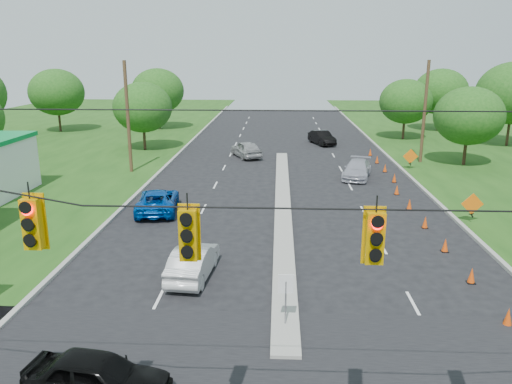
{
  "coord_description": "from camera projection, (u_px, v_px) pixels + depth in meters",
  "views": [
    {
      "loc": [
        -0.31,
        -9.83,
        9.33
      ],
      "look_at": [
        -1.41,
        14.0,
        2.8
      ],
      "focal_mm": 35.0,
      "sensor_mm": 36.0,
      "label": 1
    }
  ],
  "objects": [
    {
      "name": "curb_left",
      "position": [
        160.0,
        172.0,
        41.28
      ],
      "size": [
        0.25,
        110.0,
        0.16
      ],
      "primitive_type": "cube",
      "color": "gray",
      "rests_on": "ground"
    },
    {
      "name": "curb_right",
      "position": [
        407.0,
        175.0,
        40.38
      ],
      "size": [
        0.25,
        110.0,
        0.16
      ],
      "primitive_type": "cube",
      "color": "gray",
      "rests_on": "ground"
    },
    {
      "name": "median",
      "position": [
        283.0,
        205.0,
        32.16
      ],
      "size": [
        1.0,
        34.0,
        0.18
      ],
      "primitive_type": "cube",
      "color": "gray",
      "rests_on": "ground"
    },
    {
      "name": "median_sign",
      "position": [
        286.0,
        290.0,
        17.32
      ],
      "size": [
        0.55,
        0.06,
        2.05
      ],
      "color": "gray",
      "rests_on": "ground"
    },
    {
      "name": "signal_span",
      "position": [
        290.0,
        289.0,
        9.65
      ],
      "size": [
        25.6,
        0.32,
        9.0
      ],
      "color": "#422D1C",
      "rests_on": "ground"
    },
    {
      "name": "utility_pole_far_left",
      "position": [
        128.0,
        118.0,
        40.2
      ],
      "size": [
        0.28,
        0.28,
        9.0
      ],
      "primitive_type": "cylinder",
      "color": "#422D1C",
      "rests_on": "ground"
    },
    {
      "name": "utility_pole_far_right",
      "position": [
        425.0,
        113.0,
        43.9
      ],
      "size": [
        0.28,
        0.28,
        9.0
      ],
      "primitive_type": "cylinder",
      "color": "#422D1C",
      "rests_on": "ground"
    },
    {
      "name": "cone_1",
      "position": [
        508.0,
        317.0,
        17.74
      ],
      "size": [
        0.32,
        0.32,
        0.7
      ],
      "primitive_type": "cone",
      "color": "#DA440B",
      "rests_on": "ground"
    },
    {
      "name": "cone_2",
      "position": [
        472.0,
        275.0,
        21.11
      ],
      "size": [
        0.32,
        0.32,
        0.7
      ],
      "primitive_type": "cone",
      "color": "#DA440B",
      "rests_on": "ground"
    },
    {
      "name": "cone_3",
      "position": [
        445.0,
        245.0,
        24.49
      ],
      "size": [
        0.32,
        0.32,
        0.7
      ],
      "primitive_type": "cone",
      "color": "#DA440B",
      "rests_on": "ground"
    },
    {
      "name": "cone_4",
      "position": [
        425.0,
        222.0,
        27.86
      ],
      "size": [
        0.32,
        0.32,
        0.7
      ],
      "primitive_type": "cone",
      "color": "#DA440B",
      "rests_on": "ground"
    },
    {
      "name": "cone_5",
      "position": [
        409.0,
        204.0,
        31.23
      ],
      "size": [
        0.32,
        0.32,
        0.7
      ],
      "primitive_type": "cone",
      "color": "#DA440B",
      "rests_on": "ground"
    },
    {
      "name": "cone_6",
      "position": [
        397.0,
        190.0,
        34.6
      ],
      "size": [
        0.32,
        0.32,
        0.7
      ],
      "primitive_type": "cone",
      "color": "#DA440B",
      "rests_on": "ground"
    },
    {
      "name": "cone_7",
      "position": [
        394.0,
        178.0,
        37.95
      ],
      "size": [
        0.32,
        0.32,
        0.7
      ],
      "primitive_type": "cone",
      "color": "#DA440B",
      "rests_on": "ground"
    },
    {
      "name": "cone_8",
      "position": [
        385.0,
        168.0,
        41.32
      ],
      "size": [
        0.32,
        0.32,
        0.7
      ],
      "primitive_type": "cone",
      "color": "#DA440B",
      "rests_on": "ground"
    },
    {
      "name": "cone_9",
      "position": [
        377.0,
        159.0,
        44.69
      ],
      "size": [
        0.32,
        0.32,
        0.7
      ],
      "primitive_type": "cone",
      "color": "#DA440B",
      "rests_on": "ground"
    },
    {
      "name": "cone_10",
      "position": [
        370.0,
        152.0,
        48.06
      ],
      "size": [
        0.32,
        0.32,
        0.7
      ],
      "primitive_type": "cone",
      "color": "#DA440B",
      "rests_on": "ground"
    },
    {
      "name": "work_sign_1",
      "position": [
        472.0,
        205.0,
        28.5
      ],
      "size": [
        1.27,
        0.58,
        1.37
      ],
      "color": "black",
      "rests_on": "ground"
    },
    {
      "name": "work_sign_2",
      "position": [
        410.0,
        157.0,
        41.99
      ],
      "size": [
        1.27,
        0.58,
        1.37
      ],
      "color": "black",
      "rests_on": "ground"
    },
    {
      "name": "tree_4",
      "position": [
        57.0,
        92.0,
        61.96
      ],
      "size": [
        6.72,
        6.72,
        7.84
      ],
      "color": "black",
      "rests_on": "ground"
    },
    {
      "name": "tree_5",
      "position": [
        143.0,
        107.0,
        49.94
      ],
      "size": [
        5.88,
        5.88,
        6.86
      ],
      "color": "black",
      "rests_on": "ground"
    },
    {
      "name": "tree_6",
      "position": [
        158.0,
        91.0,
        64.32
      ],
      "size": [
        6.72,
        6.72,
        7.84
      ],
      "color": "black",
      "rests_on": "ground"
    },
    {
      "name": "tree_9",
      "position": [
        469.0,
        116.0,
        42.83
      ],
      "size": [
        5.88,
        5.88,
        6.86
      ],
      "color": "black",
      "rests_on": "ground"
    },
    {
      "name": "tree_11",
      "position": [
        441.0,
        92.0,
        62.72
      ],
      "size": [
        6.72,
        6.72,
        7.84
      ],
      "color": "black",
      "rests_on": "ground"
    },
    {
      "name": "tree_12",
      "position": [
        406.0,
        101.0,
        56.4
      ],
      "size": [
        5.88,
        5.88,
        6.86
      ],
      "color": "black",
      "rests_on": "ground"
    },
    {
      "name": "black_sedan",
      "position": [
        98.0,
        378.0,
        13.83
      ],
      "size": [
        4.3,
        2.22,
        1.4
      ],
      "primitive_type": "imported",
      "rotation": [
        0.0,
        0.0,
        1.43
      ],
      "color": "black",
      "rests_on": "ground"
    },
    {
      "name": "white_sedan",
      "position": [
        193.0,
        262.0,
        21.64
      ],
      "size": [
        1.85,
        4.36,
        1.4
      ],
      "primitive_type": "imported",
      "rotation": [
        0.0,
        0.0,
        3.05
      ],
      "color": "silver",
      "rests_on": "ground"
    },
    {
      "name": "blue_pickup",
      "position": [
        158.0,
        201.0,
        30.75
      ],
      "size": [
        2.94,
        5.31,
        1.41
      ],
      "primitive_type": "imported",
      "rotation": [
        0.0,
        0.0,
        3.27
      ],
      "color": "#003FA0",
      "rests_on": "ground"
    },
    {
      "name": "silver_car_far",
      "position": [
        357.0,
        169.0,
        39.28
      ],
      "size": [
        3.1,
        5.09,
        1.38
      ],
      "primitive_type": "imported",
      "rotation": [
        0.0,
        0.0,
        -0.26
      ],
      "color": "#A5A4B2",
      "rests_on": "ground"
    },
    {
      "name": "silver_car_oncoming",
      "position": [
        246.0,
        149.0,
        47.26
      ],
      "size": [
        3.59,
        4.97,
        1.57
      ],
      "primitive_type": "imported",
      "rotation": [
        0.0,
        0.0,
        3.56
      ],
      "color": "#949495",
      "rests_on": "ground"
    },
    {
      "name": "dark_car_receding",
      "position": [
        322.0,
        138.0,
        54.13
      ],
      "size": [
        2.93,
        4.74,
        1.47
      ],
      "primitive_type": "imported",
      "rotation": [
        0.0,
        0.0,
        0.33
      ],
      "color": "black",
      "rests_on": "ground"
    }
  ]
}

